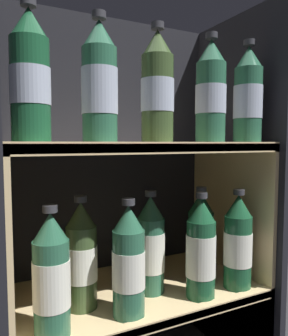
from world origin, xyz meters
The scene contains 16 objects.
fridge_back_wall centered at (0.00, 0.36, 0.51)m, with size 0.68×0.02×1.02m, color black.
fridge_side_right centered at (0.33, 0.17, 0.51)m, with size 0.02×0.39×1.02m, color black.
shelf_lower centered at (0.00, 0.16, 0.22)m, with size 0.64×0.35×0.27m.
shelf_upper centered at (0.00, 0.17, 0.46)m, with size 0.64×0.35×0.65m.
bottle_upper_front_0 centered at (-0.27, 0.06, 0.77)m, with size 0.07×0.07×0.26m.
bottle_upper_front_1 centered at (-0.13, 0.06, 0.77)m, with size 0.07×0.07×0.26m.
bottle_upper_front_2 centered at (0.00, 0.06, 0.77)m, with size 0.07×0.07×0.26m.
bottle_upper_front_3 centered at (0.15, 0.06, 0.77)m, with size 0.07×0.07×0.26m.
bottle_upper_front_4 centered at (0.27, 0.06, 0.77)m, with size 0.07×0.07×0.26m.
bottle_lower_front_0 centered at (-0.24, 0.06, 0.39)m, with size 0.07×0.07×0.26m.
bottle_lower_front_1 centered at (-0.07, 0.06, 0.39)m, with size 0.07×0.07×0.26m.
bottle_lower_front_2 centered at (0.12, 0.06, 0.39)m, with size 0.07×0.07×0.26m.
bottle_lower_front_3 centered at (0.24, 0.06, 0.39)m, with size 0.07×0.07×0.26m.
bottle_lower_back_0 centered at (-0.15, 0.14, 0.39)m, with size 0.07×0.07×0.26m.
bottle_lower_back_1 centered at (0.03, 0.14, 0.39)m, with size 0.07×0.07×0.26m.
bottle_lower_back_2 centered at (0.18, 0.14, 0.39)m, with size 0.07×0.07×0.26m.
Camera 1 is at (-0.35, -0.58, 0.65)m, focal length 35.00 mm.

